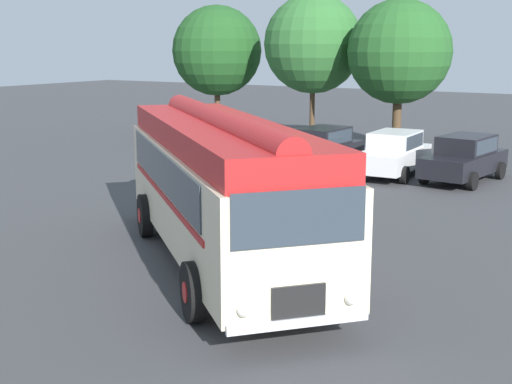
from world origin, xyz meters
The scene contains 9 objects.
ground_plane centered at (0.00, 0.00, 0.00)m, with size 120.00×120.00×0.00m, color #3D3D3F.
vintage_bus centered at (-0.88, -0.15, 1.89)m, with size 9.14×8.55×3.49m.
car_near_left centered at (-4.41, 12.08, 0.85)m, with size 2.13×4.29×1.66m.
car_mid_left centered at (-1.51, 12.31, 0.85)m, with size 2.06×4.25×1.66m.
car_mid_right centered at (1.06, 12.57, 0.85)m, with size 2.35×4.38×1.66m.
tree_far_left centered at (-13.67, 18.51, 4.50)m, with size 4.70×4.70×6.86m.
tree_left_of_centre centered at (-8.09, 18.26, 4.78)m, with size 4.72×4.72×7.22m.
tree_centre centered at (-3.51, 17.53, 4.62)m, with size 4.58×4.58×6.82m.
traffic_cone centered at (2.14, -1.55, 0.28)m, with size 0.36×0.36×0.55m, color orange.
Camera 1 is at (7.80, -12.91, 4.90)m, focal length 50.00 mm.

